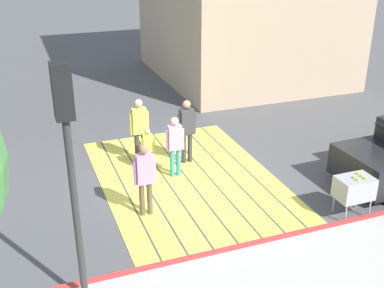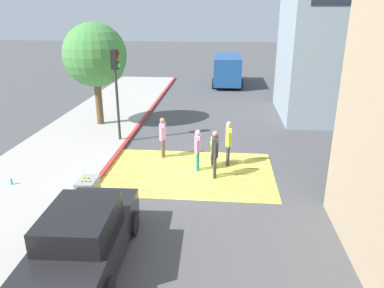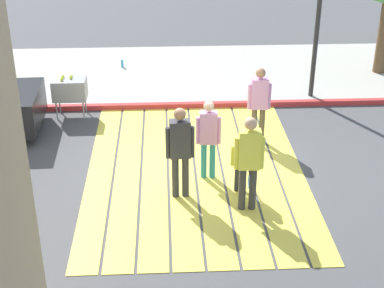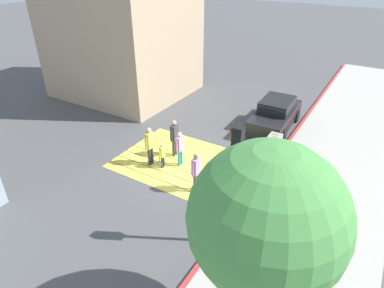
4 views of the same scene
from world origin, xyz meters
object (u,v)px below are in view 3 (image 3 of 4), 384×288
(pedestrian_adult_trailing, at_px, (180,147))
(pedestrian_adult_lead, at_px, (208,134))
(tennis_ball_cart, at_px, (70,89))
(pedestrian_child_with_racket, at_px, (241,160))
(pedestrian_adult_side, at_px, (259,100))
(water_bottle, at_px, (122,64))
(pedestrian_teen_behind, at_px, (249,157))

(pedestrian_adult_trailing, bearing_deg, pedestrian_adult_lead, 140.07)
(tennis_ball_cart, bearing_deg, pedestrian_child_with_racket, 44.53)
(pedestrian_adult_side, bearing_deg, tennis_ball_cart, -110.87)
(pedestrian_adult_trailing, xyz_separation_m, pedestrian_child_with_racket, (-0.12, 1.14, -0.38))
(tennis_ball_cart, height_order, water_bottle, tennis_ball_cart)
(water_bottle, bearing_deg, pedestrian_adult_side, 34.09)
(pedestrian_child_with_racket, bearing_deg, pedestrian_adult_lead, -133.69)
(tennis_ball_cart, relative_size, pedestrian_adult_lead, 0.62)
(pedestrian_teen_behind, bearing_deg, water_bottle, -160.53)
(pedestrian_adult_trailing, distance_m, pedestrian_child_with_racket, 1.21)
(tennis_ball_cart, bearing_deg, pedestrian_adult_side, 69.13)
(pedestrian_adult_trailing, bearing_deg, water_bottle, -168.14)
(pedestrian_teen_behind, bearing_deg, pedestrian_adult_trailing, -112.58)
(tennis_ball_cart, xyz_separation_m, pedestrian_adult_lead, (3.19, 3.11, 0.26))
(pedestrian_adult_lead, relative_size, pedestrian_child_with_racket, 1.36)
(pedestrian_adult_lead, xyz_separation_m, pedestrian_adult_side, (-1.54, 1.22, 0.05))
(water_bottle, bearing_deg, tennis_ball_cart, -18.46)
(water_bottle, bearing_deg, pedestrian_teen_behind, 19.47)
(tennis_ball_cart, height_order, pedestrian_child_with_racket, pedestrian_child_with_racket)
(pedestrian_adult_side, relative_size, pedestrian_child_with_racket, 1.42)
(pedestrian_adult_trailing, relative_size, pedestrian_child_with_racket, 1.49)
(water_bottle, relative_size, pedestrian_child_with_racket, 0.18)
(pedestrian_teen_behind, distance_m, pedestrian_child_with_racket, 0.73)
(pedestrian_teen_behind, relative_size, pedestrian_child_with_racket, 1.50)
(pedestrian_teen_behind, bearing_deg, pedestrian_adult_side, 167.53)
(tennis_ball_cart, distance_m, pedestrian_child_with_racket, 5.25)
(tennis_ball_cart, height_order, pedestrian_adult_side, pedestrian_adult_side)
(pedestrian_adult_side, xyz_separation_m, pedestrian_teen_behind, (2.71, -0.60, 0.06))
(pedestrian_adult_lead, bearing_deg, pedestrian_child_with_racket, 46.31)
(pedestrian_adult_lead, height_order, pedestrian_adult_side, pedestrian_adult_side)
(tennis_ball_cart, bearing_deg, pedestrian_teen_behind, 40.49)
(water_bottle, relative_size, pedestrian_teen_behind, 0.12)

